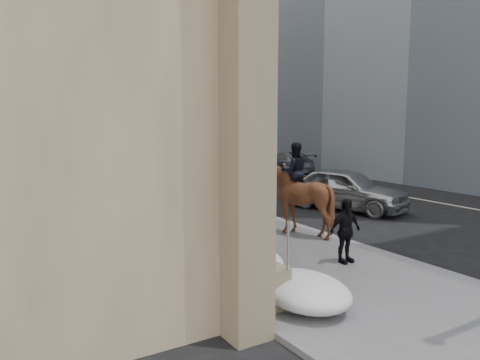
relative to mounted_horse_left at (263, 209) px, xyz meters
name	(u,v)px	position (x,y,z in m)	size (l,w,h in m)	color
ground	(296,270)	(-0.05, -1.51, -1.21)	(140.00, 140.00, 0.00)	black
sidewalk	(148,202)	(-0.05, 8.49, -1.15)	(5.00, 80.00, 0.12)	#545557
curb	(203,196)	(2.57, 8.49, -1.15)	(0.24, 80.00, 0.12)	slate
lane_line	(335,184)	(10.45, 8.49, -1.21)	(0.15, 70.00, 0.01)	#BFB78C
far_podium	(399,144)	(15.45, 8.49, 0.79)	(2.00, 80.00, 4.00)	#7D6E50
bg_building_mid	(40,37)	(3.95, 58.49, 12.79)	(30.00, 12.00, 28.00)	slate
streetlight_mid	(169,97)	(2.69, 12.49, 3.37)	(1.71, 0.24, 8.00)	#2D2D30
streetlight_far	(78,105)	(2.69, 32.49, 3.37)	(1.71, 0.24, 8.00)	#2D2D30
traffic_signal	(111,110)	(2.02, 20.49, 2.79)	(4.10, 0.22, 6.00)	#2D2D30
snow_bank	(129,203)	(-1.48, 6.60, -0.74)	(1.70, 18.10, 0.76)	silver
mounted_horse_left	(263,209)	(0.00, 0.00, 0.00)	(1.90, 2.68, 2.69)	#532A19
mounted_horse_right	(297,195)	(1.79, 0.85, 0.08)	(2.32, 2.45, 2.73)	#432313
pedestrian	(345,231)	(1.06, -1.97, -0.31)	(0.92, 0.38, 1.57)	black
car_silver	(346,189)	(6.06, 3.16, -0.39)	(1.93, 4.80, 1.64)	#A1A4A8
car_grey	(288,162)	(11.27, 13.64, -0.51)	(1.95, 4.80, 1.39)	slate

